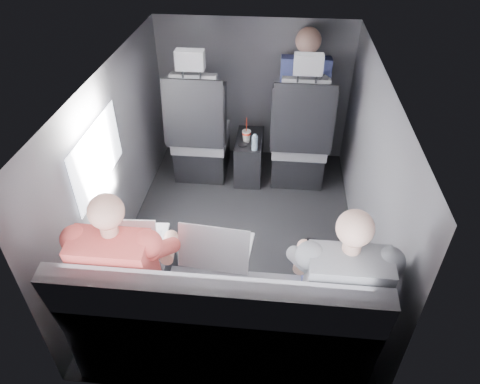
# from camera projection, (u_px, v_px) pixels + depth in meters

# --- Properties ---
(floor) EXTENTS (2.60, 2.60, 0.00)m
(floor) POSITION_uv_depth(u_px,v_px,m) (240.00, 237.00, 3.43)
(floor) COLOR black
(floor) RESTS_ON ground
(ceiling) EXTENTS (2.60, 2.60, 0.00)m
(ceiling) POSITION_uv_depth(u_px,v_px,m) (240.00, 75.00, 2.61)
(ceiling) COLOR #B2B2AD
(ceiling) RESTS_ON panel_back
(panel_left) EXTENTS (0.02, 2.60, 1.35)m
(panel_left) POSITION_uv_depth(u_px,v_px,m) (116.00, 160.00, 3.09)
(panel_left) COLOR #56565B
(panel_left) RESTS_ON floor
(panel_right) EXTENTS (0.02, 2.60, 1.35)m
(panel_right) POSITION_uv_depth(u_px,v_px,m) (370.00, 174.00, 2.95)
(panel_right) COLOR #56565B
(panel_right) RESTS_ON floor
(panel_front) EXTENTS (1.80, 0.02, 1.35)m
(panel_front) POSITION_uv_depth(u_px,v_px,m) (253.00, 91.00, 4.05)
(panel_front) COLOR #56565B
(panel_front) RESTS_ON floor
(panel_back) EXTENTS (1.80, 0.02, 1.35)m
(panel_back) POSITION_uv_depth(u_px,v_px,m) (213.00, 321.00, 1.99)
(panel_back) COLOR #56565B
(panel_back) RESTS_ON floor
(side_window) EXTENTS (0.02, 0.75, 0.42)m
(side_window) POSITION_uv_depth(u_px,v_px,m) (98.00, 156.00, 2.71)
(side_window) COLOR white
(side_window) RESTS_ON panel_left
(seatbelt) EXTENTS (0.35, 0.11, 0.59)m
(seatbelt) POSITION_uv_depth(u_px,v_px,m) (304.00, 111.00, 3.44)
(seatbelt) COLOR black
(seatbelt) RESTS_ON front_seat_right
(front_seat_left) EXTENTS (0.52, 0.58, 1.26)m
(front_seat_left) POSITION_uv_depth(u_px,v_px,m) (200.00, 138.00, 3.89)
(front_seat_left) COLOR black
(front_seat_left) RESTS_ON floor
(front_seat_right) EXTENTS (0.52, 0.58, 1.26)m
(front_seat_right) POSITION_uv_depth(u_px,v_px,m) (299.00, 143.00, 3.82)
(front_seat_right) COLOR black
(front_seat_right) RESTS_ON floor
(center_console) EXTENTS (0.24, 0.48, 0.41)m
(center_console) POSITION_uv_depth(u_px,v_px,m) (249.00, 157.00, 4.00)
(center_console) COLOR black
(center_console) RESTS_ON floor
(rear_bench) EXTENTS (1.60, 0.57, 0.92)m
(rear_bench) POSITION_uv_depth(u_px,v_px,m) (221.00, 326.00, 2.40)
(rear_bench) COLOR slate
(rear_bench) RESTS_ON floor
(soda_cup) EXTENTS (0.08, 0.08, 0.24)m
(soda_cup) POSITION_uv_depth(u_px,v_px,m) (246.00, 136.00, 3.80)
(soda_cup) COLOR white
(soda_cup) RESTS_ON center_console
(water_bottle) EXTENTS (0.05, 0.05, 0.15)m
(water_bottle) POSITION_uv_depth(u_px,v_px,m) (255.00, 143.00, 3.69)
(water_bottle) COLOR #A2C5DB
(water_bottle) RESTS_ON center_console
(laptop_white) EXTENTS (0.37, 0.35, 0.26)m
(laptop_white) POSITION_uv_depth(u_px,v_px,m) (133.00, 239.00, 2.49)
(laptop_white) COLOR white
(laptop_white) RESTS_ON passenger_rear_left
(laptop_silver) EXTENTS (0.41, 0.38, 0.28)m
(laptop_silver) POSITION_uv_depth(u_px,v_px,m) (217.00, 246.00, 2.43)
(laptop_silver) COLOR silver
(laptop_silver) RESTS_ON rear_bench
(laptop_black) EXTENTS (0.36, 0.35, 0.24)m
(laptop_black) POSITION_uv_depth(u_px,v_px,m) (333.00, 259.00, 2.36)
(laptop_black) COLOR black
(laptop_black) RESTS_ON passenger_rear_right
(passenger_rear_left) EXTENTS (0.48, 0.61, 1.19)m
(passenger_rear_left) POSITION_uv_depth(u_px,v_px,m) (130.00, 269.00, 2.33)
(passenger_rear_left) COLOR #313136
(passenger_rear_left) RESTS_ON rear_bench
(passenger_rear_right) EXTENTS (0.48, 0.60, 1.19)m
(passenger_rear_right) POSITION_uv_depth(u_px,v_px,m) (338.00, 285.00, 2.24)
(passenger_rear_right) COLOR navy
(passenger_rear_right) RESTS_ON rear_bench
(passenger_front_right) EXTENTS (0.43, 0.43, 0.91)m
(passenger_front_right) POSITION_uv_depth(u_px,v_px,m) (303.00, 93.00, 3.80)
(passenger_front_right) COLOR navy
(passenger_front_right) RESTS_ON front_seat_right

